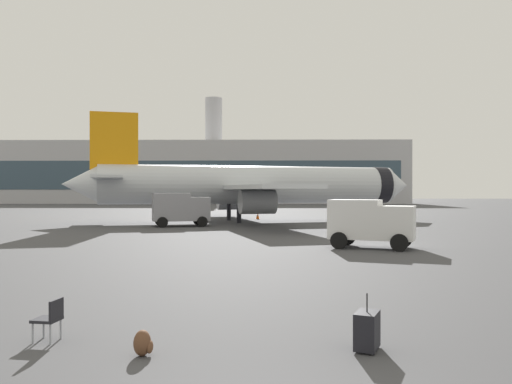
{
  "coord_description": "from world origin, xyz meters",
  "views": [
    {
      "loc": [
        0.1,
        -5.62,
        3.06
      ],
      "look_at": [
        -0.37,
        27.37,
        3.0
      ],
      "focal_mm": 35.69,
      "sensor_mm": 36.0,
      "label": 1
    }
  ],
  "objects_px": {
    "cargo_van": "(370,221)",
    "safety_cone_mid": "(258,216)",
    "safety_cone_near": "(198,215)",
    "traveller_backpack": "(143,343)",
    "gate_chair": "(50,317)",
    "airplane_at_gate": "(251,185)",
    "service_truck": "(180,208)",
    "rolling_suitcase": "(367,330)"
  },
  "relations": [
    {
      "from": "airplane_at_gate",
      "to": "safety_cone_near",
      "type": "xyz_separation_m",
      "value": [
        -6.11,
        5.95,
        -3.25
      ]
    },
    {
      "from": "service_truck",
      "to": "cargo_van",
      "type": "relative_size",
      "value": 1.08
    },
    {
      "from": "service_truck",
      "to": "traveller_backpack",
      "type": "distance_m",
      "value": 34.84
    },
    {
      "from": "cargo_van",
      "to": "safety_cone_near",
      "type": "distance_m",
      "value": 32.6
    },
    {
      "from": "rolling_suitcase",
      "to": "gate_chair",
      "type": "relative_size",
      "value": 1.28
    },
    {
      "from": "airplane_at_gate",
      "to": "gate_chair",
      "type": "height_order",
      "value": "airplane_at_gate"
    },
    {
      "from": "cargo_van",
      "to": "traveller_backpack",
      "type": "distance_m",
      "value": 19.63
    },
    {
      "from": "service_truck",
      "to": "rolling_suitcase",
      "type": "height_order",
      "value": "service_truck"
    },
    {
      "from": "cargo_van",
      "to": "traveller_backpack",
      "type": "relative_size",
      "value": 10.05
    },
    {
      "from": "safety_cone_near",
      "to": "traveller_backpack",
      "type": "height_order",
      "value": "safety_cone_near"
    },
    {
      "from": "airplane_at_gate",
      "to": "rolling_suitcase",
      "type": "xyz_separation_m",
      "value": [
        3.25,
        -41.4,
        -3.27
      ]
    },
    {
      "from": "airplane_at_gate",
      "to": "safety_cone_near",
      "type": "bearing_deg",
      "value": 135.79
    },
    {
      "from": "cargo_van",
      "to": "traveller_backpack",
      "type": "xyz_separation_m",
      "value": [
        -7.97,
        -17.89,
        -1.22
      ]
    },
    {
      "from": "airplane_at_gate",
      "to": "traveller_backpack",
      "type": "distance_m",
      "value": 41.93
    },
    {
      "from": "safety_cone_mid",
      "to": "rolling_suitcase",
      "type": "distance_m",
      "value": 45.84
    },
    {
      "from": "cargo_van",
      "to": "service_truck",
      "type": "bearing_deg",
      "value": 128.01
    },
    {
      "from": "airplane_at_gate",
      "to": "service_truck",
      "type": "bearing_deg",
      "value": -129.08
    },
    {
      "from": "gate_chair",
      "to": "rolling_suitcase",
      "type": "bearing_deg",
      "value": -4.54
    },
    {
      "from": "gate_chair",
      "to": "safety_cone_near",
      "type": "bearing_deg",
      "value": 93.7
    },
    {
      "from": "service_truck",
      "to": "safety_cone_mid",
      "type": "height_order",
      "value": "service_truck"
    },
    {
      "from": "airplane_at_gate",
      "to": "service_truck",
      "type": "relative_size",
      "value": 6.75
    },
    {
      "from": "safety_cone_near",
      "to": "safety_cone_mid",
      "type": "bearing_deg",
      "value": -13.17
    },
    {
      "from": "cargo_van",
      "to": "safety_cone_mid",
      "type": "distance_m",
      "value": 28.98
    },
    {
      "from": "traveller_backpack",
      "to": "gate_chair",
      "type": "relative_size",
      "value": 0.56
    },
    {
      "from": "cargo_van",
      "to": "rolling_suitcase",
      "type": "distance_m",
      "value": 17.94
    },
    {
      "from": "airplane_at_gate",
      "to": "traveller_backpack",
      "type": "xyz_separation_m",
      "value": [
        -0.98,
        -41.78,
        -3.42
      ]
    },
    {
      "from": "safety_cone_near",
      "to": "traveller_backpack",
      "type": "bearing_deg",
      "value": -83.86
    },
    {
      "from": "safety_cone_near",
      "to": "service_truck",
      "type": "bearing_deg",
      "value": -89.28
    },
    {
      "from": "safety_cone_mid",
      "to": "traveller_backpack",
      "type": "xyz_separation_m",
      "value": [
        -1.62,
        -46.14,
        -0.14
      ]
    },
    {
      "from": "rolling_suitcase",
      "to": "gate_chair",
      "type": "distance_m",
      "value": 6.35
    },
    {
      "from": "airplane_at_gate",
      "to": "safety_cone_mid",
      "type": "bearing_deg",
      "value": 81.64
    },
    {
      "from": "safety_cone_near",
      "to": "safety_cone_mid",
      "type": "distance_m",
      "value": 6.94
    },
    {
      "from": "safety_cone_near",
      "to": "rolling_suitcase",
      "type": "height_order",
      "value": "rolling_suitcase"
    },
    {
      "from": "safety_cone_near",
      "to": "gate_chair",
      "type": "relative_size",
      "value": 0.95
    },
    {
      "from": "airplane_at_gate",
      "to": "cargo_van",
      "type": "bearing_deg",
      "value": -73.67
    },
    {
      "from": "cargo_van",
      "to": "gate_chair",
      "type": "relative_size",
      "value": 5.61
    },
    {
      "from": "traveller_backpack",
      "to": "gate_chair",
      "type": "bearing_deg",
      "value": 157.34
    },
    {
      "from": "airplane_at_gate",
      "to": "rolling_suitcase",
      "type": "relative_size",
      "value": 32.05
    },
    {
      "from": "safety_cone_near",
      "to": "rolling_suitcase",
      "type": "distance_m",
      "value": 48.27
    },
    {
      "from": "safety_cone_mid",
      "to": "traveller_backpack",
      "type": "height_order",
      "value": "safety_cone_mid"
    },
    {
      "from": "safety_cone_mid",
      "to": "safety_cone_near",
      "type": "bearing_deg",
      "value": 166.83
    },
    {
      "from": "safety_cone_near",
      "to": "gate_chair",
      "type": "height_order",
      "value": "gate_chair"
    }
  ]
}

